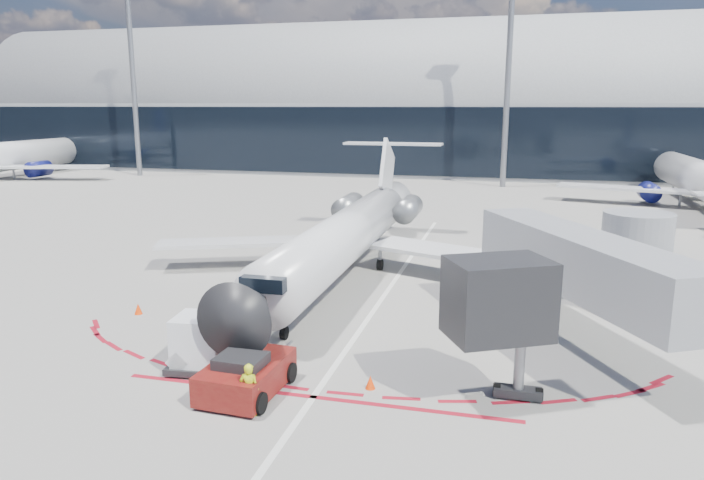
% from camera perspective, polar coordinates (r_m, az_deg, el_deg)
% --- Properties ---
extents(ground, '(260.00, 260.00, 0.00)m').
position_cam_1_polar(ground, '(32.43, 2.75, -5.34)').
color(ground, slate).
rests_on(ground, ground).
extents(apron_centerline, '(0.25, 40.00, 0.01)m').
position_cam_1_polar(apron_centerline, '(34.31, 3.44, -4.35)').
color(apron_centerline, silver).
rests_on(apron_centerline, ground).
extents(apron_stop_bar, '(14.00, 0.25, 0.01)m').
position_cam_1_polar(apron_stop_bar, '(22.07, -3.53, -14.05)').
color(apron_stop_bar, maroon).
rests_on(apron_stop_bar, ground).
extents(terminal_building, '(150.00, 24.15, 24.00)m').
position_cam_1_polar(terminal_building, '(95.49, 10.94, 11.22)').
color(terminal_building, '#9A9D9F').
rests_on(terminal_building, ground).
extents(jet_bridge, '(10.03, 15.20, 4.90)m').
position_cam_1_polar(jet_bridge, '(28.34, 21.29, -2.44)').
color(jet_bridge, '#909398').
rests_on(jet_bridge, ground).
extents(light_mast_west, '(0.70, 0.70, 25.00)m').
position_cam_1_polar(light_mast_west, '(93.60, -19.25, 13.20)').
color(light_mast_west, gray).
rests_on(light_mast_west, ground).
extents(light_mast_centre, '(0.70, 0.70, 25.00)m').
position_cam_1_polar(light_mast_centre, '(78.36, 13.98, 13.84)').
color(light_mast_centre, gray).
rests_on(light_mast_centre, ground).
extents(regional_jet, '(24.14, 29.76, 7.45)m').
position_cam_1_polar(regional_jet, '(36.38, -0.27, 0.66)').
color(regional_jet, silver).
rests_on(regional_jet, ground).
extents(pushback_tug, '(2.63, 5.80, 1.49)m').
position_cam_1_polar(pushback_tug, '(22.36, -9.60, -11.99)').
color(pushback_tug, '#5D0D0D').
rests_on(pushback_tug, ground).
extents(ramp_worker, '(0.68, 0.48, 1.76)m').
position_cam_1_polar(ramp_worker, '(20.78, -9.33, -13.26)').
color(ramp_worker, '#CAD816').
rests_on(ramp_worker, ground).
extents(uld_container, '(2.43, 2.13, 2.11)m').
position_cam_1_polar(uld_container, '(24.35, -13.60, -9.13)').
color(uld_container, black).
rests_on(uld_container, ground).
extents(safety_cone_left, '(0.38, 0.38, 0.52)m').
position_cam_1_polar(safety_cone_left, '(31.67, -18.86, -5.94)').
color(safety_cone_left, '#FD3B05').
rests_on(safety_cone_left, ground).
extents(safety_cone_right, '(0.35, 0.35, 0.49)m').
position_cam_1_polar(safety_cone_right, '(22.53, 1.67, -12.79)').
color(safety_cone_right, '#FD3B05').
rests_on(safety_cone_right, ground).
extents(bg_airliner_0, '(35.16, 37.23, 11.38)m').
position_cam_1_polar(bg_airliner_0, '(97.75, -29.27, 8.26)').
color(bg_airliner_0, silver).
rests_on(bg_airliner_0, ground).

